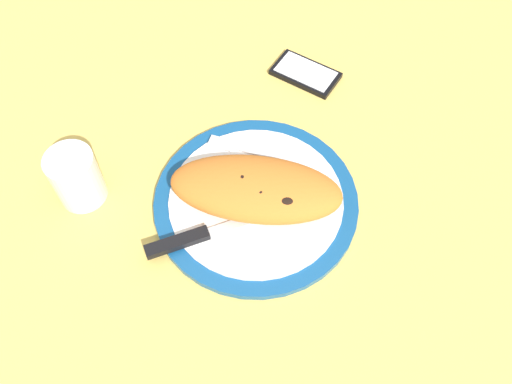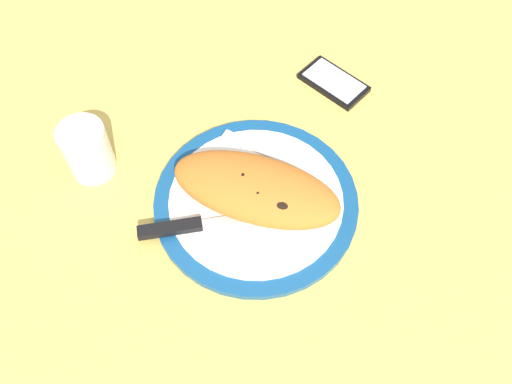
{
  "view_description": "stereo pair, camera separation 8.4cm",
  "coord_description": "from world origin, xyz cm",
  "px_view_note": "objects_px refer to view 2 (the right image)",
  "views": [
    {
      "loc": [
        -5.77,
        43.96,
        74.84
      ],
      "look_at": [
        0.0,
        0.0,
        3.55
      ],
      "focal_mm": 38.74,
      "sensor_mm": 36.0,
      "label": 1
    },
    {
      "loc": [
        -13.95,
        42.09,
        74.84
      ],
      "look_at": [
        0.0,
        0.0,
        3.55
      ],
      "focal_mm": 38.74,
      "sensor_mm": 36.0,
      "label": 2
    }
  ],
  "objects_px": {
    "smartphone": "(334,82)",
    "water_glass": "(88,152)",
    "calzone": "(258,189)",
    "knife": "(189,226)",
    "plate": "(256,201)",
    "fork": "(258,150)"
  },
  "relations": [
    {
      "from": "plate",
      "to": "smartphone",
      "type": "xyz_separation_m",
      "value": [
        -0.05,
        -0.28,
        -0.0
      ]
    },
    {
      "from": "calzone",
      "to": "fork",
      "type": "bearing_deg",
      "value": -72.77
    },
    {
      "from": "plate",
      "to": "smartphone",
      "type": "bearing_deg",
      "value": -100.84
    },
    {
      "from": "smartphone",
      "to": "knife",
      "type": "bearing_deg",
      "value": 69.78
    },
    {
      "from": "plate",
      "to": "smartphone",
      "type": "height_order",
      "value": "plate"
    },
    {
      "from": "plate",
      "to": "water_glass",
      "type": "bearing_deg",
      "value": 3.62
    },
    {
      "from": "knife",
      "to": "smartphone",
      "type": "bearing_deg",
      "value": -110.22
    },
    {
      "from": "knife",
      "to": "smartphone",
      "type": "height_order",
      "value": "knife"
    },
    {
      "from": "calzone",
      "to": "knife",
      "type": "relative_size",
      "value": 1.29
    },
    {
      "from": "fork",
      "to": "water_glass",
      "type": "xyz_separation_m",
      "value": [
        0.25,
        0.11,
        0.02
      ]
    },
    {
      "from": "smartphone",
      "to": "water_glass",
      "type": "height_order",
      "value": "water_glass"
    },
    {
      "from": "fork",
      "to": "knife",
      "type": "xyz_separation_m",
      "value": [
        0.05,
        0.17,
        0.0
      ]
    },
    {
      "from": "water_glass",
      "to": "calzone",
      "type": "bearing_deg",
      "value": -176.38
    },
    {
      "from": "fork",
      "to": "smartphone",
      "type": "xyz_separation_m",
      "value": [
        -0.08,
        -0.2,
        -0.01
      ]
    },
    {
      "from": "smartphone",
      "to": "water_glass",
      "type": "relative_size",
      "value": 1.42
    },
    {
      "from": "plate",
      "to": "smartphone",
      "type": "distance_m",
      "value": 0.29
    },
    {
      "from": "calzone",
      "to": "water_glass",
      "type": "distance_m",
      "value": 0.28
    },
    {
      "from": "calzone",
      "to": "knife",
      "type": "bearing_deg",
      "value": 44.15
    },
    {
      "from": "calzone",
      "to": "water_glass",
      "type": "bearing_deg",
      "value": 3.62
    },
    {
      "from": "calzone",
      "to": "water_glass",
      "type": "xyz_separation_m",
      "value": [
        0.28,
        0.02,
        -0.0
      ]
    },
    {
      "from": "fork",
      "to": "calzone",
      "type": "bearing_deg",
      "value": 107.23
    },
    {
      "from": "calzone",
      "to": "fork",
      "type": "xyz_separation_m",
      "value": [
        0.03,
        -0.09,
        -0.03
      ]
    }
  ]
}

